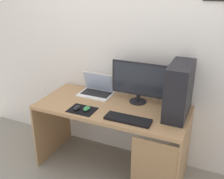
{
  "coord_description": "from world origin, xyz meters",
  "views": [
    {
      "loc": [
        0.96,
        -2.15,
        1.92
      ],
      "look_at": [
        0.0,
        0.0,
        0.93
      ],
      "focal_mm": 42.4,
      "sensor_mm": 36.0,
      "label": 1
    }
  ],
  "objects_px": {
    "laptop": "(97,90)",
    "mouse_left": "(87,108)",
    "mouse_right": "(77,108)",
    "keyboard": "(128,119)",
    "monitor": "(138,81)",
    "pc_tower": "(179,90)"
  },
  "relations": [
    {
      "from": "monitor",
      "to": "laptop",
      "type": "height_order",
      "value": "monitor"
    },
    {
      "from": "pc_tower",
      "to": "keyboard",
      "type": "distance_m",
      "value": 0.53
    },
    {
      "from": "laptop",
      "to": "mouse_right",
      "type": "relative_size",
      "value": 3.75
    },
    {
      "from": "pc_tower",
      "to": "laptop",
      "type": "bearing_deg",
      "value": 171.75
    },
    {
      "from": "monitor",
      "to": "mouse_right",
      "type": "xyz_separation_m",
      "value": [
        -0.48,
        -0.4,
        -0.21
      ]
    },
    {
      "from": "monitor",
      "to": "keyboard",
      "type": "relative_size",
      "value": 1.32
    },
    {
      "from": "keyboard",
      "to": "mouse_right",
      "type": "distance_m",
      "value": 0.53
    },
    {
      "from": "pc_tower",
      "to": "monitor",
      "type": "height_order",
      "value": "pc_tower"
    },
    {
      "from": "keyboard",
      "to": "mouse_right",
      "type": "height_order",
      "value": "mouse_right"
    },
    {
      "from": "laptop",
      "to": "mouse_left",
      "type": "bearing_deg",
      "value": -76.52
    },
    {
      "from": "pc_tower",
      "to": "mouse_left",
      "type": "bearing_deg",
      "value": -162.04
    },
    {
      "from": "mouse_left",
      "to": "laptop",
      "type": "bearing_deg",
      "value": 103.48
    },
    {
      "from": "laptop",
      "to": "keyboard",
      "type": "bearing_deg",
      "value": -38.2
    },
    {
      "from": "keyboard",
      "to": "mouse_right",
      "type": "relative_size",
      "value": 4.38
    },
    {
      "from": "mouse_left",
      "to": "mouse_right",
      "type": "bearing_deg",
      "value": -165.26
    },
    {
      "from": "monitor",
      "to": "keyboard",
      "type": "xyz_separation_m",
      "value": [
        0.04,
        -0.39,
        -0.22
      ]
    },
    {
      "from": "pc_tower",
      "to": "laptop",
      "type": "height_order",
      "value": "pc_tower"
    },
    {
      "from": "laptop",
      "to": "mouse_left",
      "type": "relative_size",
      "value": 3.75
    },
    {
      "from": "monitor",
      "to": "keyboard",
      "type": "distance_m",
      "value": 0.45
    },
    {
      "from": "laptop",
      "to": "keyboard",
      "type": "distance_m",
      "value": 0.67
    },
    {
      "from": "pc_tower",
      "to": "mouse_right",
      "type": "bearing_deg",
      "value": -162.37
    },
    {
      "from": "pc_tower",
      "to": "laptop",
      "type": "distance_m",
      "value": 0.93
    }
  ]
}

